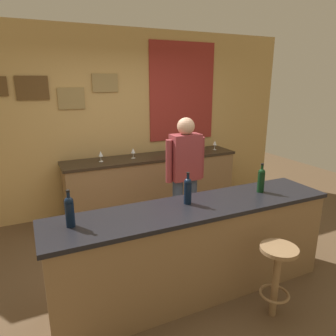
% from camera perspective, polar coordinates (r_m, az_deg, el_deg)
% --- Properties ---
extents(ground_plane, '(10.00, 10.00, 0.00)m').
position_cam_1_polar(ground_plane, '(3.65, 1.45, -18.08)').
color(ground_plane, brown).
extents(back_wall, '(6.00, 0.09, 2.80)m').
position_cam_1_polar(back_wall, '(4.98, -8.74, 8.52)').
color(back_wall, tan).
rests_on(back_wall, ground_plane).
extents(bar_counter, '(2.77, 0.60, 0.92)m').
position_cam_1_polar(bar_counter, '(3.11, 4.89, -14.70)').
color(bar_counter, olive).
rests_on(bar_counter, ground_plane).
extents(side_counter, '(2.75, 0.56, 0.90)m').
position_cam_1_polar(side_counter, '(4.96, -2.84, -2.84)').
color(side_counter, olive).
rests_on(side_counter, ground_plane).
extents(bartender, '(0.52, 0.21, 1.62)m').
position_cam_1_polar(bartender, '(3.82, 3.17, -0.95)').
color(bartender, '#384766').
rests_on(bartender, ground_plane).
extents(bar_stool, '(0.32, 0.32, 0.68)m').
position_cam_1_polar(bar_stool, '(2.97, 19.39, -17.28)').
color(bar_stool, olive).
rests_on(bar_stool, ground_plane).
extents(wine_bottle_a, '(0.07, 0.07, 0.31)m').
position_cam_1_polar(wine_bottle_a, '(2.57, -17.65, -7.44)').
color(wine_bottle_a, black).
rests_on(wine_bottle_a, bar_counter).
extents(wine_bottle_b, '(0.07, 0.07, 0.31)m').
position_cam_1_polar(wine_bottle_b, '(2.90, 3.65, -4.03)').
color(wine_bottle_b, black).
rests_on(wine_bottle_b, bar_counter).
extents(wine_bottle_c, '(0.07, 0.07, 0.31)m').
position_cam_1_polar(wine_bottle_c, '(3.33, 16.76, -2.02)').
color(wine_bottle_c, black).
rests_on(wine_bottle_c, bar_counter).
extents(wine_glass_a, '(0.07, 0.07, 0.16)m').
position_cam_1_polar(wine_glass_a, '(4.58, -12.28, 2.50)').
color(wine_glass_a, silver).
rests_on(wine_glass_a, side_counter).
extents(wine_glass_b, '(0.07, 0.07, 0.16)m').
position_cam_1_polar(wine_glass_b, '(4.71, -6.44, 3.11)').
color(wine_glass_b, silver).
rests_on(wine_glass_b, side_counter).
extents(wine_glass_c, '(0.07, 0.07, 0.16)m').
position_cam_1_polar(wine_glass_c, '(5.03, 2.06, 4.02)').
color(wine_glass_c, silver).
rests_on(wine_glass_c, side_counter).
extents(wine_glass_d, '(0.07, 0.07, 0.16)m').
position_cam_1_polar(wine_glass_d, '(5.33, 8.61, 4.52)').
color(wine_glass_d, silver).
rests_on(wine_glass_d, side_counter).
extents(coffee_mug, '(0.12, 0.08, 0.09)m').
position_cam_1_polar(coffee_mug, '(5.12, 3.50, 3.50)').
color(coffee_mug, '#338C4C').
rests_on(coffee_mug, side_counter).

